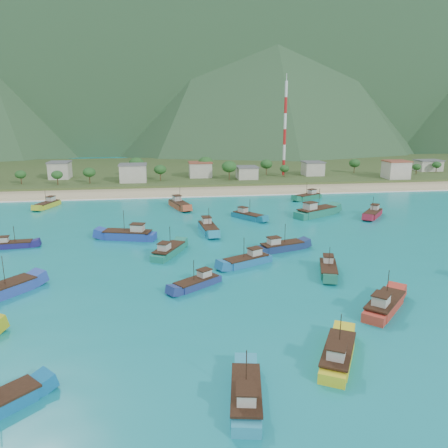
{
  "coord_description": "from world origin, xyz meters",
  "views": [
    {
      "loc": [
        -18.94,
        -81.2,
        28.53
      ],
      "look_at": [
        -4.86,
        18.0,
        3.0
      ],
      "focal_mm": 35.0,
      "sensor_mm": 36.0,
      "label": 1
    }
  ],
  "objects": [
    {
      "name": "boat_20",
      "position": [
        12.98,
        -25.5,
        0.79
      ],
      "size": [
        10.03,
        10.22,
        6.53
      ],
      "rotation": [
        0.0,
        0.0,
        5.52
      ],
      "color": "#BA3627",
      "rests_on": "ground"
    },
    {
      "name": "boat_17",
      "position": [
        5.72,
        5.3,
        0.73
      ],
      "size": [
        10.89,
        6.0,
        6.17
      ],
      "rotation": [
        0.0,
        0.0,
        5.01
      ],
      "color": "navy",
      "rests_on": "ground"
    },
    {
      "name": "boat_15",
      "position": [
        -14.08,
        51.85,
        0.86
      ],
      "size": [
        6.63,
        12.16,
        6.89
      ],
      "rotation": [
        0.0,
        0.0,
        3.43
      ],
      "color": "#AB492B",
      "rests_on": "ground"
    },
    {
      "name": "surf_line",
      "position": [
        0.0,
        69.5,
        0.0
      ],
      "size": [
        400.0,
        2.5,
        0.08
      ],
      "primitive_type": "cube",
      "color": "white",
      "rests_on": "ground"
    },
    {
      "name": "vegetation",
      "position": [
        -3.43,
        104.14,
        5.15
      ],
      "size": [
        274.96,
        25.77,
        8.78
      ],
      "color": "#235623",
      "rests_on": "ground"
    },
    {
      "name": "boat_1",
      "position": [
        -8.19,
        22.31,
        0.81
      ],
      "size": [
        4.34,
        11.45,
        6.61
      ],
      "rotation": [
        0.0,
        0.0,
        3.24
      ],
      "color": "teal",
      "rests_on": "ground"
    },
    {
      "name": "boat_16",
      "position": [
        -3.27,
        -2.57,
        0.7
      ],
      "size": [
        10.42,
        7.11,
        5.99
      ],
      "rotation": [
        0.0,
        0.0,
        2.02
      ],
      "color": "#1D67A4",
      "rests_on": "ground"
    },
    {
      "name": "boat_12",
      "position": [
        -13.75,
        -12.27,
        0.57
      ],
      "size": [
        8.8,
        7.44,
        5.3
      ],
      "rotation": [
        0.0,
        0.0,
        2.2
      ],
      "color": "navy",
      "rests_on": "ground"
    },
    {
      "name": "boat_8",
      "position": [
        -18.19,
        5.52,
        0.74
      ],
      "size": [
        7.58,
        10.86,
        6.26
      ],
      "rotation": [
        0.0,
        0.0,
        5.81
      ],
      "color": "#187862",
      "rests_on": "ground"
    },
    {
      "name": "boat_0",
      "position": [
        39.74,
        32.05,
        0.76
      ],
      "size": [
        9.22,
        10.27,
        6.32
      ],
      "rotation": [
        0.0,
        0.0,
        2.45
      ],
      "color": "maroon",
      "rests_on": "ground"
    },
    {
      "name": "boat_7",
      "position": [
        4.12,
        34.57,
        0.7
      ],
      "size": [
        8.3,
        10.01,
        5.99
      ],
      "rotation": [
        0.0,
        0.0,
        3.76
      ],
      "color": "#136D8D",
      "rests_on": "ground"
    },
    {
      "name": "land",
      "position": [
        0.0,
        140.0,
        0.0
      ],
      "size": [
        400.0,
        110.0,
        2.4
      ],
      "primitive_type": "cube",
      "color": "#385123",
      "rests_on": "ground"
    },
    {
      "name": "mountains",
      "position": [
        -18.31,
        403.81,
        106.83
      ],
      "size": [
        1520.0,
        440.0,
        260.0
      ],
      "color": "slate",
      "rests_on": "ground"
    },
    {
      "name": "ground",
      "position": [
        0.0,
        0.0,
        0.0
      ],
      "size": [
        600.0,
        600.0,
        0.0
      ],
      "primitive_type": "plane",
      "color": "#0C8287",
      "rests_on": "ground"
    },
    {
      "name": "boat_6",
      "position": [
        -54.69,
        58.53,
        0.71
      ],
      "size": [
        6.23,
        10.73,
        6.09
      ],
      "rotation": [
        0.0,
        0.0,
        2.81
      ],
      "color": "gold",
      "rests_on": "ground"
    },
    {
      "name": "boat_13",
      "position": [
        -51.98,
        15.49,
        0.55
      ],
      "size": [
        9.0,
        3.37,
        5.2
      ],
      "rotation": [
        0.0,
        0.0,
        4.8
      ],
      "color": "navy",
      "rests_on": "ground"
    },
    {
      "name": "boat_4",
      "position": [
        29.99,
        59.7,
        0.75
      ],
      "size": [
        10.8,
        8.13,
        6.31
      ],
      "rotation": [
        0.0,
        0.0,
        2.1
      ],
      "color": "#187150",
      "rests_on": "ground"
    },
    {
      "name": "radio_tower",
      "position": [
        34.81,
        108.0,
        21.73
      ],
      "size": [
        1.2,
        1.2,
        40.26
      ],
      "color": "red",
      "rests_on": "ground"
    },
    {
      "name": "boat_19",
      "position": [
        -27.21,
        18.62,
        0.93
      ],
      "size": [
        12.84,
        6.91,
        7.28
      ],
      "rotation": [
        0.0,
        0.0,
        1.29
      ],
      "color": "#20409F",
      "rests_on": "ground"
    },
    {
      "name": "boat_14",
      "position": [
        0.81,
        -37.58,
        0.73
      ],
      "size": [
        7.83,
        10.6,
        6.16
      ],
      "rotation": [
        0.0,
        0.0,
        5.77
      ],
      "color": "yellow",
      "rests_on": "ground"
    },
    {
      "name": "boat_21",
      "position": [
        -11.34,
        -43.54,
        0.68
      ],
      "size": [
        4.71,
        10.34,
        5.89
      ],
      "rotation": [
        0.0,
        0.0,
        6.1
      ],
      "color": "teal",
      "rests_on": "ground"
    },
    {
      "name": "village",
      "position": [
        0.27,
        101.55,
        4.77
      ],
      "size": [
        216.52,
        29.42,
        7.54
      ],
      "color": "beige",
      "rests_on": "ground"
    },
    {
      "name": "boat_9",
      "position": [
        24.03,
        35.08,
        1.11
      ],
      "size": [
        14.26,
        10.43,
        8.28
      ],
      "rotation": [
        0.0,
        0.0,
        5.22
      ],
      "color": "#1A765F",
      "rests_on": "ground"
    },
    {
      "name": "boat_5",
      "position": [
        10.64,
        -9.15,
        0.63
      ],
      "size": [
        5.63,
        9.93,
        5.63
      ],
      "rotation": [
        0.0,
        0.0,
        2.83
      ],
      "color": "#196650",
      "rests_on": "ground"
    },
    {
      "name": "boat_22",
      "position": [
        -45.17,
        -12.1,
        0.88
      ],
      "size": [
        10.31,
        11.38,
        7.02
      ],
      "rotation": [
        0.0,
        0.0,
        5.59
      ],
      "color": "#2946A4",
      "rests_on": "ground"
    },
    {
      "name": "beach",
      "position": [
        0.0,
        79.0,
        0.0
      ],
      "size": [
        400.0,
        18.0,
        1.2
      ],
      "primitive_type": "cube",
      "color": "beige",
      "rests_on": "ground"
    }
  ]
}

